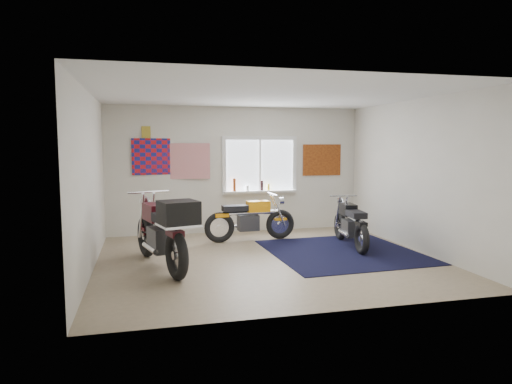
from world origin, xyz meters
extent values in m
plane|color=#9E896B|center=(0.00, 0.00, 0.00)|extent=(5.50, 5.50, 0.00)
plane|color=white|center=(0.00, 0.00, 2.70)|extent=(5.50, 5.50, 0.00)
plane|color=silver|center=(0.00, 2.50, 1.35)|extent=(5.50, 0.00, 5.50)
plane|color=silver|center=(0.00, -2.50, 1.35)|extent=(5.50, 0.00, 5.50)
plane|color=silver|center=(-2.75, 0.00, 1.35)|extent=(0.00, 5.00, 5.00)
plane|color=silver|center=(2.75, 0.00, 1.35)|extent=(0.00, 5.00, 5.00)
cube|color=black|center=(1.42, 0.16, 0.01)|extent=(2.60, 2.70, 0.01)
cube|color=white|center=(0.50, 2.48, 1.45)|extent=(1.50, 0.02, 1.10)
cube|color=white|center=(0.50, 2.47, 2.04)|extent=(1.66, 0.06, 0.08)
cube|color=white|center=(0.50, 2.47, 0.86)|extent=(1.66, 0.06, 0.08)
cube|color=white|center=(-0.29, 2.47, 1.45)|extent=(0.08, 0.06, 1.10)
cube|color=white|center=(1.29, 2.47, 1.45)|extent=(0.08, 0.06, 1.10)
cube|color=white|center=(0.50, 2.47, 1.45)|extent=(0.04, 0.06, 1.10)
cube|color=white|center=(0.50, 2.41, 0.88)|extent=(1.60, 0.16, 0.04)
cylinder|color=#913B15|center=(-0.08, 2.40, 1.04)|extent=(0.07, 0.07, 0.28)
cylinder|color=silver|center=(0.21, 2.40, 0.96)|extent=(0.06, 0.06, 0.12)
cylinder|color=black|center=(0.53, 2.40, 1.01)|extent=(0.06, 0.06, 0.22)
cylinder|color=yellow|center=(0.68, 2.40, 0.97)|extent=(0.05, 0.05, 0.14)
plane|color=red|center=(-1.70, 2.48, 1.65)|extent=(1.00, 0.07, 1.00)
plane|color=red|center=(-1.05, 2.46, 1.55)|extent=(0.90, 0.09, 0.90)
cube|color=olive|center=(-1.90, 2.48, 2.15)|extent=(0.18, 0.02, 0.24)
cube|color=#A54C14|center=(1.95, 2.48, 1.55)|extent=(0.90, 0.03, 0.70)
torus|color=black|center=(0.69, 1.54, 0.30)|extent=(0.60, 0.15, 0.60)
torus|color=black|center=(-0.56, 1.46, 0.30)|extent=(0.60, 0.15, 0.60)
cylinder|color=white|center=(0.69, 1.54, 0.30)|extent=(0.10, 0.09, 0.10)
cylinder|color=white|center=(-0.56, 1.46, 0.30)|extent=(0.10, 0.09, 0.10)
cylinder|color=white|center=(0.06, 1.50, 0.55)|extent=(1.13, 0.14, 0.08)
cube|color=#313133|center=(0.02, 1.50, 0.36)|extent=(0.42, 0.27, 0.30)
cylinder|color=white|center=(0.01, 1.64, 0.27)|extent=(0.49, 0.09, 0.06)
cube|color=#FF9B0D|center=(0.22, 1.51, 0.68)|extent=(0.46, 0.26, 0.21)
cube|color=black|center=(-0.25, 1.48, 0.66)|extent=(0.51, 0.28, 0.11)
cube|color=#FF9B0D|center=(-0.52, 1.47, 0.54)|extent=(0.28, 0.16, 0.07)
cube|color=#FF9B0D|center=(0.69, 1.54, 0.40)|extent=(0.26, 0.14, 0.04)
cylinder|color=white|center=(0.52, 1.53, 0.91)|extent=(0.06, 0.56, 0.03)
cylinder|color=white|center=(0.70, 1.54, 0.77)|extent=(0.10, 0.15, 0.14)
torus|color=black|center=(1.83, 1.16, 0.28)|extent=(0.18, 0.57, 0.56)
torus|color=black|center=(1.67, -0.08, 0.28)|extent=(0.18, 0.57, 0.56)
cylinder|color=white|center=(1.83, 1.16, 0.28)|extent=(0.10, 0.11, 0.10)
cylinder|color=white|center=(1.67, -0.08, 0.28)|extent=(0.10, 0.11, 0.10)
cylinder|color=white|center=(1.75, 0.54, 0.55)|extent=(0.22, 1.12, 0.08)
cube|color=#313133|center=(1.74, 0.50, 0.36)|extent=(0.30, 0.43, 0.30)
cylinder|color=white|center=(1.60, 0.51, 0.27)|extent=(0.12, 0.49, 0.06)
cube|color=black|center=(1.77, 0.70, 0.68)|extent=(0.28, 0.47, 0.21)
cube|color=black|center=(1.71, 0.23, 0.66)|extent=(0.31, 0.52, 0.11)
cube|color=black|center=(1.68, -0.03, 0.53)|extent=(0.17, 0.28, 0.07)
cube|color=black|center=(1.83, 1.16, 0.38)|extent=(0.15, 0.26, 0.04)
cylinder|color=white|center=(1.81, 1.00, 0.91)|extent=(0.55, 0.10, 0.03)
cylinder|color=white|center=(1.83, 1.18, 0.76)|extent=(0.15, 0.11, 0.14)
torus|color=black|center=(-1.95, 0.67, 0.35)|extent=(0.33, 0.73, 0.72)
torus|color=black|center=(-1.55, -0.82, 0.35)|extent=(0.33, 0.73, 0.72)
cylinder|color=white|center=(-1.95, 0.67, 0.35)|extent=(0.14, 0.15, 0.12)
cylinder|color=white|center=(-1.55, -0.82, 0.35)|extent=(0.14, 0.15, 0.12)
cylinder|color=white|center=(-1.75, -0.07, 0.68)|extent=(0.46, 1.37, 0.10)
cube|color=#313133|center=(-1.74, -0.13, 0.44)|extent=(0.43, 0.56, 0.37)
cylinder|color=white|center=(-1.91, -0.17, 0.33)|extent=(0.23, 0.60, 0.08)
cube|color=#38090E|center=(-1.80, 0.12, 0.84)|extent=(0.42, 0.61, 0.26)
cube|color=black|center=(-1.65, -0.44, 0.82)|extent=(0.46, 0.67, 0.13)
cube|color=#38090E|center=(-1.56, -0.76, 0.66)|extent=(0.26, 0.37, 0.09)
cube|color=#38090E|center=(-1.95, 0.67, 0.48)|extent=(0.23, 0.34, 0.06)
cylinder|color=white|center=(-1.90, 0.48, 1.12)|extent=(0.67, 0.22, 0.04)
cylinder|color=white|center=(-1.96, 0.69, 0.95)|extent=(0.20, 0.15, 0.18)
cube|color=black|center=(-1.52, -0.92, 0.97)|extent=(0.60, 0.58, 0.33)
camera|label=1|loc=(-1.97, -7.17, 1.91)|focal=32.00mm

